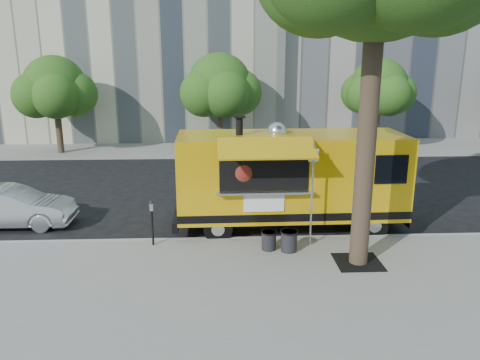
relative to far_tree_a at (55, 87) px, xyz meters
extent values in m
plane|color=black|center=(10.00, -12.30, -3.78)|extent=(120.00, 120.00, 0.00)
cube|color=gray|center=(10.00, -16.30, -3.70)|extent=(60.00, 6.00, 0.15)
cube|color=#999993|center=(10.00, -13.23, -3.70)|extent=(60.00, 0.14, 0.16)
cube|color=gray|center=(10.00, 1.20, -3.70)|extent=(60.00, 5.00, 0.15)
cylinder|color=#33261C|center=(12.60, -15.10, -0.38)|extent=(0.48, 0.48, 6.50)
cube|color=black|center=(12.60, -15.10, -3.62)|extent=(1.20, 1.20, 0.02)
cylinder|color=#33261C|center=(0.00, 0.00, -2.33)|extent=(0.36, 0.36, 2.60)
sphere|color=#1D4D14|center=(0.00, 0.00, 0.02)|extent=(3.42, 3.42, 3.42)
cylinder|color=#33261C|center=(9.00, 0.40, -2.33)|extent=(0.36, 0.36, 2.60)
sphere|color=#1D4D14|center=(9.00, 0.40, 0.07)|extent=(3.60, 3.60, 3.60)
cylinder|color=#33261C|center=(18.00, 0.10, -2.33)|extent=(0.36, 0.36, 2.60)
sphere|color=#1D4D14|center=(18.00, 0.10, -0.04)|extent=(3.24, 3.24, 3.24)
cylinder|color=silver|center=(11.55, -13.85, -2.13)|extent=(0.06, 0.06, 3.00)
cube|color=white|center=(11.55, -13.85, -0.98)|extent=(0.28, 0.02, 0.35)
cylinder|color=black|center=(7.00, -13.65, -3.10)|extent=(0.06, 0.06, 1.05)
cube|color=silver|center=(7.00, -13.65, -2.48)|extent=(0.10, 0.08, 0.22)
sphere|color=black|center=(7.00, -13.65, -2.35)|extent=(0.11, 0.11, 0.11)
cube|color=#D19D0A|center=(11.20, -12.10, -1.95)|extent=(7.11, 2.51, 2.56)
cube|color=black|center=(11.20, -12.10, -2.99)|extent=(7.13, 2.53, 0.24)
cube|color=black|center=(14.82, -12.04, -3.29)|extent=(0.22, 2.28, 0.33)
cube|color=black|center=(7.59, -12.16, -3.29)|extent=(0.22, 2.28, 0.33)
cube|color=black|center=(14.76, -12.04, -1.55)|extent=(0.08, 1.92, 1.03)
cylinder|color=black|center=(13.67, -13.06, -3.34)|extent=(0.88, 0.32, 0.87)
cylinder|color=black|center=(13.63, -11.06, -3.34)|extent=(0.88, 0.32, 0.87)
cylinder|color=black|center=(8.88, -13.14, -3.34)|extent=(0.88, 0.32, 0.87)
cylinder|color=black|center=(8.85, -11.14, -3.34)|extent=(0.88, 0.32, 0.87)
cube|color=black|center=(10.24, -13.25, -1.55)|extent=(2.61, 0.22, 1.14)
cube|color=silver|center=(10.25, -13.41, -2.16)|extent=(2.82, 0.40, 0.06)
cube|color=#D19D0A|center=(10.25, -13.82, -0.77)|extent=(2.73, 1.07, 0.45)
cube|color=white|center=(10.24, -13.33, -2.50)|extent=(1.20, 0.06, 0.54)
cylinder|color=black|center=(9.57, -12.13, -0.40)|extent=(0.22, 0.22, 0.60)
sphere|color=silver|center=(10.76, -11.89, -0.62)|extent=(0.61, 0.61, 0.61)
sphere|color=maroon|center=(9.64, -12.97, -1.60)|extent=(0.91, 0.91, 0.91)
cylinder|color=#FF590C|center=(9.64, -13.20, -1.73)|extent=(0.37, 0.14, 0.37)
imported|color=silver|center=(2.10, -11.53, -3.11)|extent=(4.03, 1.41, 1.33)
cylinder|color=black|center=(10.32, -14.13, -3.36)|extent=(0.41, 0.41, 0.53)
cylinder|color=black|center=(10.32, -14.13, -3.12)|extent=(0.44, 0.44, 0.04)
cylinder|color=black|center=(10.87, -14.27, -3.33)|extent=(0.45, 0.45, 0.59)
cylinder|color=black|center=(10.87, -14.27, -3.06)|extent=(0.49, 0.49, 0.04)
camera|label=1|loc=(8.95, -26.38, 1.70)|focal=35.00mm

